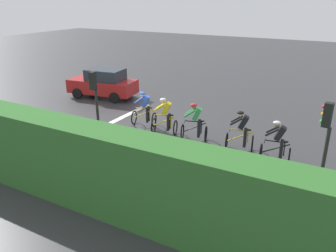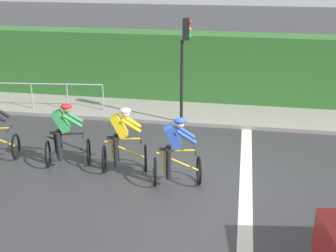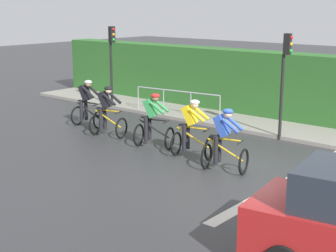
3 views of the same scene
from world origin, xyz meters
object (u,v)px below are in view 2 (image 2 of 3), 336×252
(traffic_light_near_crossing, at_px, (184,56))
(cyclist_trailing, at_px, (176,153))
(cyclist_fourth, at_px, (123,142))
(pedestrian_railing_kerbside, at_px, (49,90))
(cyclist_mid, at_px, (65,136))

(traffic_light_near_crossing, bearing_deg, cyclist_trailing, -174.70)
(cyclist_fourth, bearing_deg, cyclist_trailing, -107.99)
(traffic_light_near_crossing, distance_m, pedestrian_railing_kerbside, 4.89)
(traffic_light_near_crossing, relative_size, pedestrian_railing_kerbside, 0.91)
(cyclist_mid, relative_size, cyclist_trailing, 1.00)
(cyclist_mid, height_order, cyclist_fourth, same)
(pedestrian_railing_kerbside, bearing_deg, cyclist_trailing, -130.54)
(cyclist_mid, xyz_separation_m, pedestrian_railing_kerbside, (3.77, 2.13, -0.00))
(cyclist_trailing, distance_m, traffic_light_near_crossing, 4.09)
(cyclist_mid, height_order, traffic_light_near_crossing, traffic_light_near_crossing)
(cyclist_mid, bearing_deg, cyclist_fourth, -92.42)
(cyclist_trailing, bearing_deg, traffic_light_near_crossing, 5.30)
(cyclist_mid, xyz_separation_m, cyclist_fourth, (-0.06, -1.50, 0.00))
(cyclist_fourth, relative_size, traffic_light_near_crossing, 0.50)
(cyclist_mid, bearing_deg, pedestrian_railing_kerbside, 29.45)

